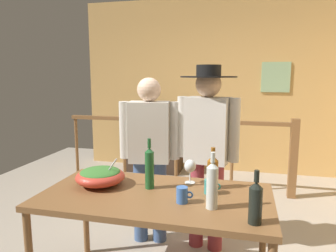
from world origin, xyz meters
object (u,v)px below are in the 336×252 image
(serving_table, at_px, (155,203))
(person_standing_left, at_px, (150,148))
(wine_bottle_dark, at_px, (256,202))
(person_standing_right, at_px, (207,142))
(flat_screen_tv, at_px, (153,128))
(wine_glass, at_px, (190,167))
(stair_railing, at_px, (214,144))
(framed_picture, at_px, (276,77))
(mug_blue, at_px, (182,195))
(mug_teal, at_px, (210,187))
(salad_bowl, at_px, (100,176))
(wine_bottle_clear, at_px, (212,185))
(wine_bottle_amber, at_px, (213,171))
(wine_bottle_green, at_px, (149,167))
(tv_console, at_px, (154,157))

(serving_table, relative_size, person_standing_left, 1.02)
(wine_bottle_dark, bearing_deg, person_standing_right, 111.07)
(flat_screen_tv, height_order, person_standing_left, person_standing_left)
(wine_glass, bearing_deg, flat_screen_tv, 112.43)
(stair_railing, bearing_deg, framed_picture, 50.18)
(mug_blue, xyz_separation_m, mug_teal, (0.16, 0.20, -0.00))
(salad_bowl, xyz_separation_m, wine_bottle_clear, (0.85, -0.21, 0.08))
(person_standing_left, bearing_deg, mug_teal, 125.61)
(framed_picture, bearing_deg, wine_bottle_amber, -102.24)
(mug_teal, bearing_deg, wine_bottle_green, 179.82)
(tv_console, xyz_separation_m, wine_glass, (1.06, -2.60, 0.66))
(stair_railing, relative_size, person_standing_right, 1.90)
(wine_bottle_green, bearing_deg, flat_screen_tv, 106.18)
(stair_railing, distance_m, wine_glass, 1.91)
(stair_railing, bearing_deg, wine_bottle_clear, -84.61)
(stair_railing, bearing_deg, person_standing_left, -107.13)
(mug_teal, bearing_deg, salad_bowl, -178.40)
(person_standing_left, bearing_deg, salad_bowl, 64.79)
(stair_railing, xyz_separation_m, serving_table, (-0.18, -2.17, 0.03))
(wine_bottle_amber, relative_size, wine_bottle_dark, 0.99)
(person_standing_right, bearing_deg, flat_screen_tv, -52.31)
(mug_teal, bearing_deg, person_standing_left, 135.21)
(framed_picture, bearing_deg, mug_teal, -101.85)
(serving_table, distance_m, wine_bottle_green, 0.25)
(serving_table, bearing_deg, wine_bottle_amber, 29.82)
(salad_bowl, bearing_deg, framed_picture, 64.80)
(flat_screen_tv, height_order, mug_teal, flat_screen_tv)
(framed_picture, xyz_separation_m, wine_bottle_dark, (-0.36, -3.45, -0.65))
(wine_bottle_dark, relative_size, wine_bottle_green, 0.83)
(mug_blue, bearing_deg, wine_glass, 92.62)
(wine_bottle_clear, distance_m, person_standing_left, 1.09)
(framed_picture, xyz_separation_m, person_standing_left, (-1.27, -2.44, -0.63))
(flat_screen_tv, distance_m, mug_blue, 3.13)
(stair_railing, distance_m, wine_bottle_amber, 1.98)
(wine_bottle_amber, height_order, wine_bottle_dark, wine_bottle_dark)
(wine_bottle_green, bearing_deg, wine_glass, 33.92)
(mug_teal, relative_size, person_standing_right, 0.07)
(wine_glass, bearing_deg, framed_picture, 74.23)
(serving_table, relative_size, wine_bottle_dark, 5.18)
(wine_bottle_clear, xyz_separation_m, mug_blue, (-0.19, 0.04, -0.10))
(mug_teal, xyz_separation_m, person_standing_right, (-0.10, 0.62, 0.18))
(tv_console, bearing_deg, mug_teal, -66.07)
(wine_bottle_green, relative_size, person_standing_right, 0.22)
(serving_table, height_order, mug_teal, mug_teal)
(stair_railing, distance_m, person_standing_right, 1.49)
(flat_screen_tv, bearing_deg, mug_teal, -65.83)
(serving_table, height_order, person_standing_left, person_standing_left)
(wine_glass, relative_size, mug_teal, 1.58)
(tv_console, xyz_separation_m, person_standing_left, (0.60, -2.15, 0.67))
(wine_bottle_amber, relative_size, mug_teal, 2.62)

